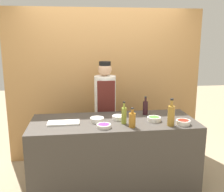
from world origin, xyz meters
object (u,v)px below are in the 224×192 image
at_px(sauce_bowl_green, 154,119).
at_px(sauce_bowl_white, 97,120).
at_px(sauce_bowl_orange, 118,117).
at_px(bottle_oil, 124,115).
at_px(sauce_bowl_red, 183,122).
at_px(bottle_amber, 132,120).
at_px(chef_center, 105,111).
at_px(bottle_vinegar, 171,115).
at_px(sauce_bowl_purple, 104,126).
at_px(cutting_board, 64,123).
at_px(bottle_wine, 145,108).

relative_size(sauce_bowl_green, sauce_bowl_white, 0.99).
relative_size(sauce_bowl_orange, bottle_oil, 0.57).
bearing_deg(sauce_bowl_green, bottle_oil, -173.19).
height_order(sauce_bowl_red, bottle_amber, bottle_amber).
bearing_deg(chef_center, sauce_bowl_green, -52.17).
bearing_deg(chef_center, sauce_bowl_orange, -79.44).
bearing_deg(sauce_bowl_white, chef_center, 75.51).
xyz_separation_m(sauce_bowl_orange, bottle_vinegar, (0.58, -0.31, 0.10)).
distance_m(sauce_bowl_purple, cutting_board, 0.51).
xyz_separation_m(cutting_board, bottle_oil, (0.73, -0.09, 0.10)).
distance_m(sauce_bowl_green, chef_center, 0.88).
bearing_deg(sauce_bowl_red, sauce_bowl_white, 167.51).
bearing_deg(cutting_board, bottle_vinegar, -10.84).
xyz_separation_m(sauce_bowl_red, bottle_oil, (-0.69, 0.13, 0.08)).
distance_m(sauce_bowl_orange, sauce_bowl_red, 0.79).
relative_size(sauce_bowl_orange, bottle_vinegar, 0.47).
xyz_separation_m(sauce_bowl_green, bottle_amber, (-0.32, -0.19, 0.06)).
xyz_separation_m(sauce_bowl_red, bottle_vinegar, (-0.16, -0.02, 0.10)).
bearing_deg(sauce_bowl_orange, chef_center, 100.56).
distance_m(sauce_bowl_purple, chef_center, 0.87).
bearing_deg(sauce_bowl_orange, bottle_vinegar, -28.47).
height_order(bottle_amber, chef_center, chef_center).
distance_m(bottle_vinegar, chef_center, 1.14).
xyz_separation_m(cutting_board, bottle_vinegar, (1.26, -0.24, 0.12)).
distance_m(sauce_bowl_green, sauce_bowl_white, 0.71).
distance_m(sauce_bowl_purple, bottle_vinegar, 0.80).
relative_size(sauce_bowl_orange, sauce_bowl_green, 0.94).
height_order(bottle_wine, bottle_amber, bottle_wine).
relative_size(sauce_bowl_purple, bottle_oil, 0.61).
bearing_deg(sauce_bowl_white, sauce_bowl_green, -4.04).
xyz_separation_m(sauce_bowl_green, chef_center, (-0.54, 0.70, -0.08)).
relative_size(sauce_bowl_white, bottle_wine, 0.67).
relative_size(sauce_bowl_purple, sauce_bowl_white, 0.99).
bearing_deg(sauce_bowl_red, chef_center, 134.21).
distance_m(sauce_bowl_red, bottle_oil, 0.71).
relative_size(bottle_vinegar, bottle_amber, 1.41).
xyz_separation_m(bottle_wine, bottle_amber, (-0.28, -0.48, -0.01)).
xyz_separation_m(sauce_bowl_white, bottle_vinegar, (0.85, -0.24, 0.10)).
bearing_deg(cutting_board, sauce_bowl_white, 0.48).
height_order(sauce_bowl_white, bottle_vinegar, bottle_vinegar).
xyz_separation_m(sauce_bowl_orange, sauce_bowl_white, (-0.27, -0.07, 0.00)).
height_order(sauce_bowl_purple, bottle_oil, bottle_oil).
height_order(sauce_bowl_purple, sauce_bowl_red, sauce_bowl_red).
height_order(sauce_bowl_orange, sauce_bowl_white, sauce_bowl_white).
distance_m(bottle_wine, chef_center, 0.66).
distance_m(sauce_bowl_purple, bottle_oil, 0.29).
height_order(sauce_bowl_purple, cutting_board, sauce_bowl_purple).
bearing_deg(sauce_bowl_purple, sauce_bowl_green, 14.29).
distance_m(sauce_bowl_purple, sauce_bowl_green, 0.67).
relative_size(sauce_bowl_green, bottle_wine, 0.67).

